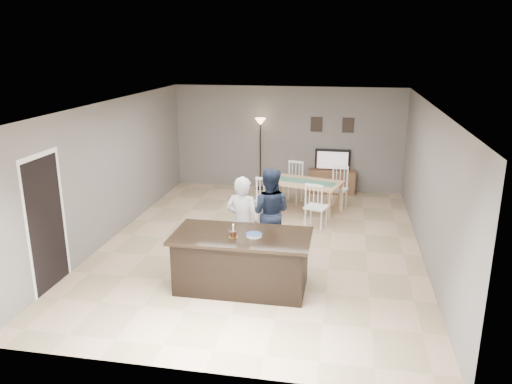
% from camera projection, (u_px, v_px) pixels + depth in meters
% --- Properties ---
extents(floor, '(8.00, 8.00, 0.00)m').
position_uv_depth(floor, '(261.00, 244.00, 9.68)').
color(floor, tan).
rests_on(floor, ground).
extents(room_shell, '(8.00, 8.00, 8.00)m').
position_uv_depth(room_shell, '(262.00, 160.00, 9.20)').
color(room_shell, slate).
rests_on(room_shell, floor).
extents(kitchen_island, '(2.15, 1.10, 0.90)m').
position_uv_depth(kitchen_island, '(242.00, 261.00, 7.86)').
color(kitchen_island, black).
rests_on(kitchen_island, floor).
extents(tv_console, '(1.20, 0.40, 0.60)m').
position_uv_depth(tv_console, '(332.00, 182.00, 12.94)').
color(tv_console, brown).
rests_on(tv_console, floor).
extents(television, '(0.91, 0.12, 0.53)m').
position_uv_depth(television, '(333.00, 160.00, 12.85)').
color(television, black).
rests_on(television, tv_console).
extents(tv_screen_glow, '(0.78, 0.00, 0.78)m').
position_uv_depth(tv_screen_glow, '(332.00, 160.00, 12.77)').
color(tv_screen_glow, orange).
rests_on(tv_screen_glow, tv_console).
extents(picture_frames, '(1.10, 0.02, 0.38)m').
position_uv_depth(picture_frames, '(332.00, 125.00, 12.73)').
color(picture_frames, black).
rests_on(picture_frames, room_shell).
extents(doorway, '(0.00, 2.10, 2.65)m').
position_uv_depth(doorway, '(45.00, 212.00, 7.67)').
color(doorway, black).
rests_on(doorway, floor).
extents(woman, '(0.65, 0.49, 1.64)m').
position_uv_depth(woman, '(243.00, 223.00, 8.46)').
color(woman, silver).
rests_on(woman, floor).
extents(man, '(0.81, 0.64, 1.64)m').
position_uv_depth(man, '(269.00, 212.00, 8.99)').
color(man, '#172034').
rests_on(man, floor).
extents(birthday_cake, '(0.14, 0.14, 0.21)m').
position_uv_depth(birthday_cake, '(233.00, 234.00, 7.62)').
color(birthday_cake, gold).
rests_on(birthday_cake, kitchen_island).
extents(plate_stack, '(0.25, 0.25, 0.04)m').
position_uv_depth(plate_stack, '(254.00, 235.00, 7.65)').
color(plate_stack, white).
rests_on(plate_stack, kitchen_island).
extents(dining_table, '(2.01, 2.21, 1.00)m').
position_uv_depth(dining_table, '(304.00, 187.00, 11.23)').
color(dining_table, tan).
rests_on(dining_table, floor).
extents(floor_lamp, '(0.28, 0.28, 1.90)m').
position_uv_depth(floor_lamp, '(260.00, 135.00, 12.95)').
color(floor_lamp, black).
rests_on(floor_lamp, floor).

